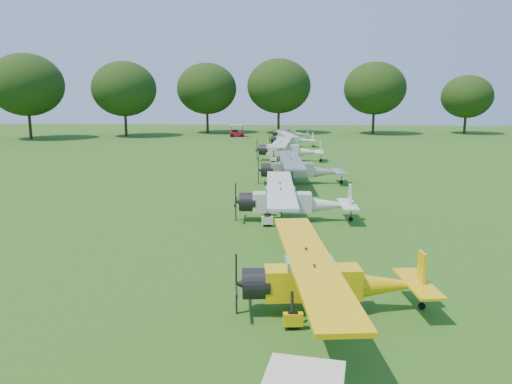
% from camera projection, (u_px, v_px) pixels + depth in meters
% --- Properties ---
extents(ground, '(160.00, 160.00, 0.00)m').
position_uv_depth(ground, '(285.00, 203.00, 32.61)').
color(ground, '#295916').
rests_on(ground, ground).
extents(tree_belt, '(137.36, 130.27, 14.52)m').
position_uv_depth(tree_belt, '(344.00, 77.00, 30.93)').
color(tree_belt, black).
rests_on(tree_belt, ground).
extents(aircraft_2, '(6.55, 10.40, 2.04)m').
position_uv_depth(aircraft_2, '(327.00, 277.00, 16.22)').
color(aircraft_2, yellow).
rests_on(aircraft_2, ground).
extents(aircraft_3, '(6.82, 10.85, 2.14)m').
position_uv_depth(aircraft_3, '(291.00, 199.00, 27.82)').
color(aircraft_3, silver).
rests_on(aircraft_3, ground).
extents(aircraft_4, '(6.94, 11.07, 2.18)m').
position_uv_depth(aircraft_4, '(298.00, 168.00, 39.22)').
color(aircraft_4, '#BAB9BE').
rests_on(aircraft_4, ground).
extents(aircraft_5, '(7.13, 11.35, 2.24)m').
position_uv_depth(aircraft_5, '(288.00, 148.00, 52.44)').
color(aircraft_5, silver).
rests_on(aircraft_5, ground).
extents(aircraft_6, '(6.22, 9.84, 1.93)m').
position_uv_depth(aircraft_6, '(291.00, 138.00, 65.68)').
color(aircraft_6, silver).
rests_on(aircraft_6, ground).
extents(aircraft_7, '(5.95, 9.43, 1.85)m').
position_uv_depth(aircraft_7, '(289.00, 132.00, 76.61)').
color(aircraft_7, '#BAB9BE').
rests_on(aircraft_7, ground).
extents(golf_cart, '(2.44, 1.69, 1.94)m').
position_uv_depth(golf_cart, '(237.00, 133.00, 80.95)').
color(golf_cart, maroon).
rests_on(golf_cart, ground).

